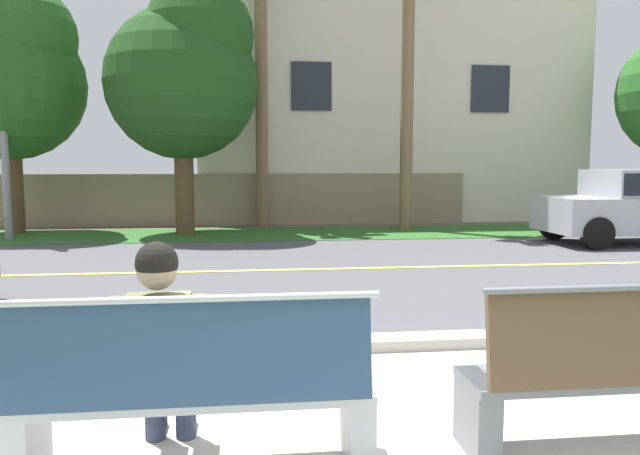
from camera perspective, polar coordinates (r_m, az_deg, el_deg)
ground_plane at (r=11.01m, az=-1.85°, el=-2.67°), size 140.00×140.00×0.00m
sidewalk_pavement at (r=3.76m, az=8.89°, el=-20.08°), size 44.00×3.60×0.01m
curb_edge at (r=5.52m, az=3.33°, el=-10.87°), size 44.00×0.30×0.11m
street_asphalt at (r=9.54m, az=-1.07°, el=-3.99°), size 52.00×8.00×0.01m
road_centre_line at (r=9.54m, az=-1.07°, el=-3.96°), size 48.00×0.14×0.01m
far_verge_grass at (r=14.45m, az=-3.05°, el=-0.58°), size 48.00×2.80×0.02m
bench_left at (r=3.36m, az=-11.70°, el=-14.96°), size 1.90×0.48×1.01m
bench_right at (r=3.99m, az=27.14°, el=-12.12°), size 1.90×0.48×1.01m
seated_person_olive at (r=3.47m, az=-14.66°, el=-10.55°), size 0.52×0.68×1.25m
streetlamp at (r=15.22m, az=-27.57°, el=13.35°), size 0.24×2.10×6.57m
shade_tree_far_left at (r=16.13m, az=-27.00°, el=12.78°), size 3.50×3.50×5.77m
shade_tree_left at (r=14.74m, az=-12.45°, el=14.11°), size 3.53×3.53×5.82m
garden_wall at (r=16.70m, az=-8.46°, el=2.63°), size 13.00×0.36×1.40m
house_across_street at (r=20.43m, az=5.43°, el=11.86°), size 12.13×6.91×7.43m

